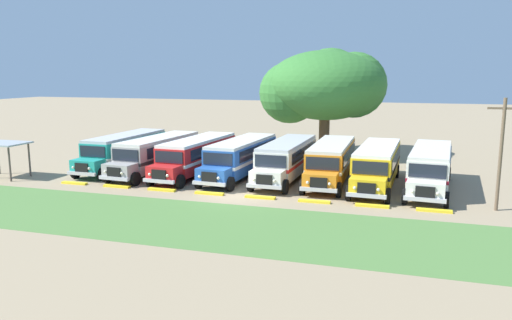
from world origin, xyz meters
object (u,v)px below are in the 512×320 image
utility_pole (501,151)px  parked_bus_slot_2 (197,154)px  broad_shade_tree (326,86)px  parked_bus_slot_7 (430,166)px  parked_bus_slot_6 (377,164)px  parked_bus_slot_4 (287,158)px  waiting_shelter (2,146)px  parked_bus_slot_0 (124,149)px  parked_bus_slot_3 (241,156)px  parked_bus_slot_1 (157,153)px  parked_bus_slot_5 (331,160)px

utility_pole → parked_bus_slot_2: bearing=167.8°
utility_pole → broad_shade_tree: bearing=126.9°
parked_bus_slot_7 → utility_pole: utility_pole is taller
parked_bus_slot_6 → parked_bus_slot_4: bearing=-91.9°
broad_shade_tree → waiting_shelter: broad_shade_tree is taller
parked_bus_slot_0 → parked_bus_slot_4: bearing=90.4°
parked_bus_slot_3 → waiting_shelter: (-17.21, -5.84, 0.87)m
parked_bus_slot_6 → waiting_shelter: size_ratio=3.03×
parked_bus_slot_4 → broad_shade_tree: 13.12m
parked_bus_slot_0 → utility_pole: (27.92, -5.17, 1.94)m
parked_bus_slot_0 → parked_bus_slot_3: 10.51m
broad_shade_tree → utility_pole: bearing=-53.1°
broad_shade_tree → utility_pole: size_ratio=1.83×
parked_bus_slot_1 → parked_bus_slot_6: bearing=94.2°
parked_bus_slot_1 → broad_shade_tree: size_ratio=0.91×
broad_shade_tree → parked_bus_slot_3: bearing=-110.3°
parked_bus_slot_1 → parked_bus_slot_4: (10.58, 0.69, 0.00)m
parked_bus_slot_0 → parked_bus_slot_5: size_ratio=1.00×
parked_bus_slot_4 → waiting_shelter: size_ratio=3.02×
parked_bus_slot_3 → parked_bus_slot_1: bearing=-83.3°
parked_bus_slot_6 → parked_bus_slot_7: bearing=93.2°
parked_bus_slot_0 → parked_bus_slot_1: (3.50, -0.76, 0.00)m
parked_bus_slot_0 → parked_bus_slot_4: same height
parked_bus_slot_1 → parked_bus_slot_2: 3.40m
parked_bus_slot_2 → parked_bus_slot_6: size_ratio=1.00×
parked_bus_slot_0 → parked_bus_slot_2: same height
parked_bus_slot_1 → parked_bus_slot_4: same height
parked_bus_slot_3 → broad_shade_tree: broad_shade_tree is taller
parked_bus_slot_0 → parked_bus_slot_4: (14.08, -0.07, 0.00)m
parked_bus_slot_1 → parked_bus_slot_4: size_ratio=1.01×
parked_bus_slot_4 → parked_bus_slot_6: size_ratio=1.00×
parked_bus_slot_1 → parked_bus_slot_2: size_ratio=1.00×
parked_bus_slot_7 → waiting_shelter: parked_bus_slot_7 is taller
parked_bus_slot_3 → waiting_shelter: size_ratio=3.03×
utility_pole → parked_bus_slot_5: bearing=153.4°
parked_bus_slot_4 → broad_shade_tree: (0.97, 12.03, 5.14)m
parked_bus_slot_1 → broad_shade_tree: broad_shade_tree is taller
parked_bus_slot_6 → parked_bus_slot_5: bearing=-98.9°
waiting_shelter → parked_bus_slot_6: bearing=11.5°
waiting_shelter → parked_bus_slot_3: bearing=18.7°
broad_shade_tree → utility_pole: (12.87, -17.13, -3.20)m
parked_bus_slot_0 → utility_pole: size_ratio=1.65×
parked_bus_slot_0 → parked_bus_slot_7: (24.38, -0.55, 0.00)m
parked_bus_slot_1 → utility_pole: utility_pole is taller
parked_bus_slot_4 → parked_bus_slot_5: (3.36, 0.15, 0.00)m
parked_bus_slot_0 → utility_pole: utility_pole is taller
parked_bus_slot_0 → parked_bus_slot_1: size_ratio=0.99×
parked_bus_slot_6 → parked_bus_slot_3: bearing=-89.0°
parked_bus_slot_3 → parked_bus_slot_4: (3.58, 0.26, 0.00)m
broad_shade_tree → waiting_shelter: 28.64m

